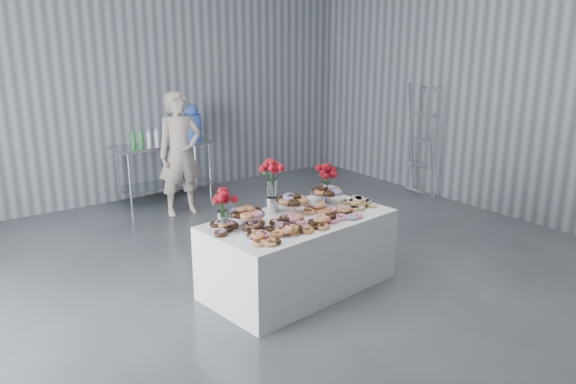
% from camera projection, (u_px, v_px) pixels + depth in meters
% --- Properties ---
extents(ground, '(9.00, 9.00, 0.00)m').
position_uv_depth(ground, '(308.00, 307.00, 5.38)').
color(ground, '#36383D').
rests_on(ground, ground).
extents(room_walls, '(8.04, 9.04, 4.02)m').
position_uv_depth(room_walls, '(279.00, 19.00, 4.55)').
color(room_walls, gray).
rests_on(room_walls, ground).
extents(display_table, '(2.00, 1.21, 0.75)m').
position_uv_depth(display_table, '(299.00, 253.00, 5.69)').
color(display_table, white).
rests_on(display_table, ground).
extents(prep_table, '(1.50, 0.60, 0.90)m').
position_uv_depth(prep_table, '(164.00, 161.00, 8.61)').
color(prep_table, silver).
rests_on(prep_table, ground).
extents(donut_mounds, '(1.88, 1.00, 0.09)m').
position_uv_depth(donut_mounds, '(302.00, 215.00, 5.53)').
color(donut_mounds, '#C27647').
rests_on(donut_mounds, display_table).
extents(cake_stand_left, '(0.36, 0.36, 0.17)m').
position_uv_depth(cake_stand_left, '(246.00, 213.00, 5.30)').
color(cake_stand_left, silver).
rests_on(cake_stand_left, display_table).
extents(cake_stand_mid, '(0.36, 0.36, 0.17)m').
position_uv_depth(cake_stand_mid, '(293.00, 200.00, 5.69)').
color(cake_stand_mid, silver).
rests_on(cake_stand_mid, display_table).
extents(cake_stand_right, '(0.36, 0.36, 0.17)m').
position_uv_depth(cake_stand_right, '(327.00, 191.00, 6.01)').
color(cake_stand_right, silver).
rests_on(cake_stand_right, display_table).
extents(danish_pile, '(0.48, 0.48, 0.11)m').
position_uv_depth(danish_pile, '(360.00, 201.00, 5.95)').
color(danish_pile, silver).
rests_on(danish_pile, display_table).
extents(bouquet_left, '(0.26, 0.26, 0.42)m').
position_uv_depth(bouquet_left, '(222.00, 199.00, 5.19)').
color(bouquet_left, white).
rests_on(bouquet_left, display_table).
extents(bouquet_right, '(0.26, 0.26, 0.42)m').
position_uv_depth(bouquet_right, '(327.00, 172.00, 6.17)').
color(bouquet_right, white).
rests_on(bouquet_right, display_table).
extents(bouquet_center, '(0.26, 0.26, 0.57)m').
position_uv_depth(bouquet_center, '(272.00, 176.00, 5.70)').
color(bouquet_center, silver).
rests_on(bouquet_center, display_table).
extents(water_jug, '(0.28, 0.28, 0.55)m').
position_uv_depth(water_jug, '(192.00, 124.00, 8.75)').
color(water_jug, '#4169DE').
rests_on(water_jug, prep_table).
extents(drink_bottles, '(0.54, 0.08, 0.27)m').
position_uv_depth(drink_bottles, '(145.00, 138.00, 8.24)').
color(drink_bottles, '#268C33').
rests_on(drink_bottles, prep_table).
extents(person, '(0.68, 0.48, 1.75)m').
position_uv_depth(person, '(180.00, 154.00, 7.90)').
color(person, '#CC8C93').
rests_on(person, ground).
extents(stepladder, '(0.50, 0.46, 1.81)m').
position_uv_depth(stepladder, '(422.00, 141.00, 8.74)').
color(stepladder, silver).
rests_on(stepladder, ground).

